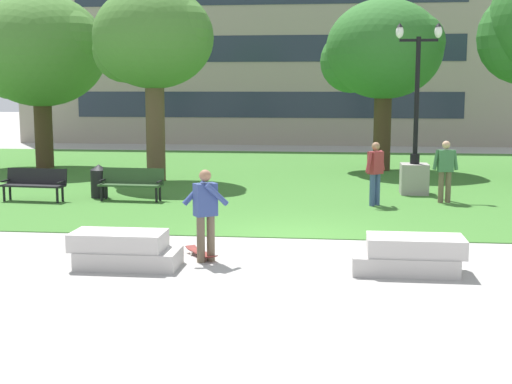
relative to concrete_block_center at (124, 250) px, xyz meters
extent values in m
plane|color=#A3A09B|center=(2.79, 2.71, -0.31)|extent=(140.00, 140.00, 0.00)
cube|color=#3D752D|center=(2.79, 12.71, -0.30)|extent=(40.00, 20.00, 0.02)
cube|color=#BCB7B2|center=(0.08, 0.00, -0.15)|extent=(1.80, 0.90, 0.32)
cube|color=beige|center=(-0.10, 0.00, 0.17)|extent=(1.66, 0.83, 0.32)
cube|color=#BCB7B2|center=(4.95, 0.18, -0.15)|extent=(1.80, 0.90, 0.32)
cube|color=beige|center=(5.13, 0.18, 0.17)|extent=(1.66, 0.83, 0.32)
cylinder|color=brown|center=(1.30, 0.49, 0.12)|extent=(0.15, 0.15, 0.86)
cylinder|color=brown|center=(1.46, 0.60, 0.12)|extent=(0.15, 0.15, 0.86)
cube|color=#334784|center=(1.38, 0.54, 0.85)|extent=(0.47, 0.42, 0.60)
cylinder|color=#334784|center=(1.16, 0.60, 0.96)|extent=(0.44, 0.35, 0.45)
cylinder|color=#334784|center=(1.59, 0.49, 0.96)|extent=(0.44, 0.35, 0.45)
sphere|color=#9E7051|center=(1.38, 0.54, 1.29)|extent=(0.22, 0.22, 0.22)
cube|color=maroon|center=(1.23, 0.86, -0.22)|extent=(0.63, 0.76, 0.02)
cube|color=maroon|center=(0.96, 1.22, -0.20)|extent=(0.23, 0.21, 0.06)
cube|color=maroon|center=(1.50, 0.49, -0.20)|extent=(0.23, 0.21, 0.06)
cylinder|color=silver|center=(1.01, 0.97, -0.28)|extent=(0.06, 0.06, 0.06)
cylinder|color=silver|center=(1.19, 1.10, -0.28)|extent=(0.06, 0.06, 0.06)
cylinder|color=silver|center=(1.27, 0.62, -0.28)|extent=(0.06, 0.06, 0.06)
cylinder|color=silver|center=(1.45, 0.74, -0.28)|extent=(0.06, 0.06, 0.06)
cube|color=#284723|center=(-1.98, 7.11, 0.15)|extent=(1.82, 0.54, 0.05)
cube|color=#284723|center=(-1.96, 7.36, 0.38)|extent=(1.80, 0.23, 0.46)
cube|color=black|center=(-2.81, 7.16, 0.27)|extent=(0.08, 0.40, 0.04)
cube|color=black|center=(-1.14, 7.06, 0.27)|extent=(0.08, 0.40, 0.04)
cylinder|color=black|center=(-2.78, 7.00, -0.08)|extent=(0.07, 0.07, 0.41)
cylinder|color=black|center=(-1.19, 6.90, -0.08)|extent=(0.07, 0.07, 0.41)
cylinder|color=black|center=(-2.77, 7.32, -0.08)|extent=(0.07, 0.07, 0.41)
cylinder|color=black|center=(-1.17, 7.22, -0.08)|extent=(0.07, 0.07, 0.41)
cube|color=black|center=(-4.65, 6.71, 0.15)|extent=(1.83, 0.58, 0.05)
cube|color=black|center=(-4.63, 6.96, 0.38)|extent=(1.80, 0.26, 0.46)
cube|color=black|center=(-5.49, 6.78, 0.27)|extent=(0.09, 0.40, 0.04)
cube|color=black|center=(-3.81, 6.65, 0.27)|extent=(0.09, 0.40, 0.04)
cylinder|color=black|center=(-5.46, 6.62, -0.08)|extent=(0.07, 0.07, 0.41)
cylinder|color=black|center=(-3.87, 6.49, -0.08)|extent=(0.07, 0.07, 0.41)
cylinder|color=black|center=(-5.44, 6.94, -0.08)|extent=(0.07, 0.07, 0.41)
cylinder|color=black|center=(-3.84, 6.81, -0.08)|extent=(0.07, 0.07, 0.41)
cube|color=gray|center=(6.05, 9.36, 0.16)|extent=(0.80, 0.80, 0.90)
cylinder|color=black|center=(6.05, 9.36, 0.76)|extent=(0.28, 0.28, 0.30)
cylinder|color=black|center=(6.05, 9.36, 2.46)|extent=(0.14, 0.14, 3.70)
cube|color=black|center=(6.05, 9.36, 4.22)|extent=(1.10, 0.08, 0.08)
ellipsoid|color=white|center=(5.50, 9.36, 4.46)|extent=(0.22, 0.22, 0.36)
cone|color=black|center=(5.50, 9.36, 4.65)|extent=(0.20, 0.20, 0.13)
ellipsoid|color=white|center=(6.60, 9.36, 4.46)|extent=(0.22, 0.22, 0.36)
cone|color=black|center=(6.60, 9.36, 4.65)|extent=(0.20, 0.20, 0.13)
cylinder|color=#42301E|center=(-7.68, 14.70, 1.29)|extent=(0.69, 0.69, 3.16)
ellipsoid|color=#42752D|center=(-7.68, 14.70, 4.27)|extent=(5.09, 5.09, 4.33)
sphere|color=#42752D|center=(-9.08, 15.21, 3.76)|extent=(2.80, 2.80, 2.80)
sphere|color=#42752D|center=(-6.41, 14.19, 4.52)|extent=(2.55, 2.55, 2.55)
cylinder|color=#42301E|center=(5.44, 15.34, 1.39)|extent=(0.66, 0.66, 3.35)
ellipsoid|color=#2D6B28|center=(5.44, 15.34, 4.27)|extent=(4.36, 4.36, 3.70)
sphere|color=#2D6B28|center=(4.25, 15.78, 3.83)|extent=(2.40, 2.40, 2.40)
sphere|color=#2D6B28|center=(6.53, 14.91, 4.48)|extent=(2.18, 2.18, 2.18)
cylinder|color=brown|center=(-2.37, 11.50, 1.56)|extent=(0.64, 0.64, 3.69)
ellipsoid|color=#42752D|center=(-2.37, 11.50, 4.51)|extent=(4.00, 4.00, 3.40)
sphere|color=#42752D|center=(-3.47, 11.90, 4.11)|extent=(2.20, 2.20, 2.20)
sphere|color=#42752D|center=(-1.37, 11.10, 4.71)|extent=(2.00, 2.00, 2.00)
cylinder|color=black|center=(-3.05, 7.61, 0.11)|extent=(0.48, 0.48, 0.80)
cone|color=black|center=(-3.05, 7.61, 0.59)|extent=(0.49, 0.49, 0.16)
cylinder|color=#384C7A|center=(4.85, 7.16, 0.14)|extent=(0.15, 0.15, 0.86)
cylinder|color=#384C7A|center=(4.71, 7.02, 0.14)|extent=(0.15, 0.15, 0.86)
cube|color=maroon|center=(4.78, 7.09, 0.87)|extent=(0.45, 0.45, 0.60)
cylinder|color=maroon|center=(4.96, 7.34, 0.91)|extent=(0.23, 0.23, 0.56)
cylinder|color=maroon|center=(4.60, 6.84, 0.91)|extent=(0.23, 0.23, 0.56)
sphere|color=#9E7051|center=(4.78, 7.09, 1.31)|extent=(0.22, 0.22, 0.22)
cylinder|color=brown|center=(6.61, 7.77, 0.14)|extent=(0.15, 0.15, 0.86)
cylinder|color=brown|center=(6.81, 7.80, 0.14)|extent=(0.15, 0.15, 0.86)
cube|color=#3D7047|center=(6.71, 7.79, 0.87)|extent=(0.43, 0.30, 0.60)
cylinder|color=#3D7047|center=(6.46, 7.79, 0.90)|extent=(0.19, 0.13, 0.56)
cylinder|color=#3D7047|center=(6.97, 7.78, 0.90)|extent=(0.19, 0.13, 0.56)
sphere|color=tan|center=(6.71, 7.79, 1.31)|extent=(0.22, 0.22, 0.22)
cube|color=gray|center=(-0.15, 27.21, 5.78)|extent=(28.12, 1.00, 12.18)
cube|color=#232D3D|center=(-0.15, 26.70, 1.89)|extent=(21.09, 0.03, 1.40)
cube|color=#232D3D|center=(-0.15, 26.70, 4.89)|extent=(21.09, 0.03, 1.40)
camera|label=1|loc=(3.75, -12.08, 2.90)|focal=50.00mm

